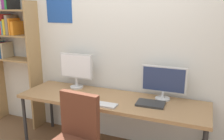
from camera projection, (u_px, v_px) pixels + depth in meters
The scene contains 8 objects.
wall_back at pixel (122, 48), 3.17m from camera, with size 4.74×0.11×2.60m.
desk at pixel (110, 102), 2.95m from camera, with size 2.34×0.68×0.74m.
bookshelf at pixel (8, 37), 3.63m from camera, with size 0.83×0.28×2.10m.
monitor_left at pixel (76, 68), 3.27m from camera, with size 0.49×0.18×0.48m.
monitor_right at pixel (163, 81), 2.85m from camera, with size 0.54×0.18×0.41m.
keyboard_main at pixel (103, 104), 2.73m from camera, with size 0.33×0.13×0.02m, color silver.
computer_mouse at pixel (86, 100), 2.83m from camera, with size 0.06×0.10×0.03m, color black.
laptop_closed at pixel (151, 104), 2.74m from camera, with size 0.32×0.22×0.02m, color #2D2D2D.
Camera 1 is at (1.06, -1.94, 1.81)m, focal length 38.19 mm.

